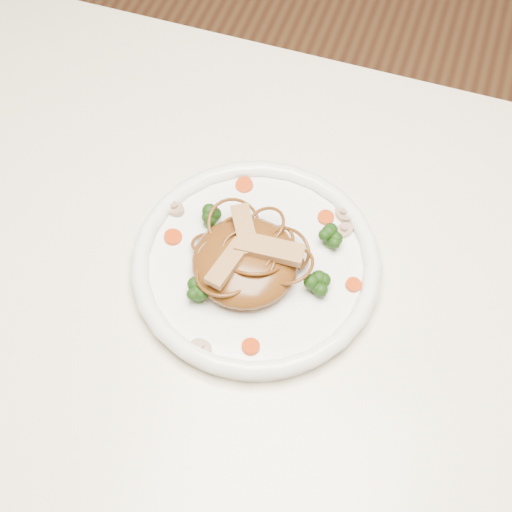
% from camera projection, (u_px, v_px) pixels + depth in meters
% --- Properties ---
extents(ground, '(4.00, 4.00, 0.00)m').
position_uv_depth(ground, '(271.00, 482.00, 1.39)').
color(ground, brown).
rests_on(ground, ground).
extents(table, '(1.20, 0.80, 0.75)m').
position_uv_depth(table, '(282.00, 354.00, 0.84)').
color(table, white).
rests_on(table, ground).
extents(plate, '(0.36, 0.36, 0.02)m').
position_uv_depth(plate, '(256.00, 266.00, 0.78)').
color(plate, white).
rests_on(plate, table).
extents(noodle_mound, '(0.15, 0.15, 0.04)m').
position_uv_depth(noodle_mound, '(245.00, 262.00, 0.75)').
color(noodle_mound, '#5D3611').
rests_on(noodle_mound, plate).
extents(chicken_a, '(0.07, 0.03, 0.01)m').
position_uv_depth(chicken_a, '(269.00, 249.00, 0.73)').
color(chicken_a, tan).
rests_on(chicken_a, noodle_mound).
extents(chicken_b, '(0.05, 0.07, 0.01)m').
position_uv_depth(chicken_b, '(245.00, 230.00, 0.75)').
color(chicken_b, tan).
rests_on(chicken_b, noodle_mound).
extents(chicken_c, '(0.03, 0.06, 0.01)m').
position_uv_depth(chicken_c, '(228.00, 263.00, 0.72)').
color(chicken_c, tan).
rests_on(chicken_c, noodle_mound).
extents(broccoli_0, '(0.03, 0.03, 0.03)m').
position_uv_depth(broccoli_0, '(330.00, 237.00, 0.77)').
color(broccoli_0, '#17350B').
rests_on(broccoli_0, plate).
extents(broccoli_1, '(0.03, 0.03, 0.03)m').
position_uv_depth(broccoli_1, '(209.00, 217.00, 0.78)').
color(broccoli_1, '#17350B').
rests_on(broccoli_1, plate).
extents(broccoli_2, '(0.03, 0.03, 0.03)m').
position_uv_depth(broccoli_2, '(198.00, 292.00, 0.73)').
color(broccoli_2, '#17350B').
rests_on(broccoli_2, plate).
extents(broccoli_3, '(0.03, 0.03, 0.03)m').
position_uv_depth(broccoli_3, '(317.00, 283.00, 0.74)').
color(broccoli_3, '#17350B').
rests_on(broccoli_3, plate).
extents(carrot_0, '(0.02, 0.02, 0.00)m').
position_uv_depth(carrot_0, '(326.00, 217.00, 0.80)').
color(carrot_0, '#B73506').
rests_on(carrot_0, plate).
extents(carrot_1, '(0.02, 0.02, 0.00)m').
position_uv_depth(carrot_1, '(173.00, 237.00, 0.78)').
color(carrot_1, '#B73506').
rests_on(carrot_1, plate).
extents(carrot_2, '(0.02, 0.02, 0.00)m').
position_uv_depth(carrot_2, '(353.00, 285.00, 0.75)').
color(carrot_2, '#B73506').
rests_on(carrot_2, plate).
extents(carrot_3, '(0.03, 0.03, 0.00)m').
position_uv_depth(carrot_3, '(244.00, 185.00, 0.82)').
color(carrot_3, '#B73506').
rests_on(carrot_3, plate).
extents(carrot_4, '(0.02, 0.02, 0.00)m').
position_uv_depth(carrot_4, '(251.00, 346.00, 0.71)').
color(carrot_4, '#B73506').
rests_on(carrot_4, plate).
extents(mushroom_0, '(0.03, 0.03, 0.01)m').
position_uv_depth(mushroom_0, '(201.00, 347.00, 0.71)').
color(mushroom_0, tan).
rests_on(mushroom_0, plate).
extents(mushroom_1, '(0.03, 0.03, 0.01)m').
position_uv_depth(mushroom_1, '(344.00, 231.00, 0.79)').
color(mushroom_1, tan).
rests_on(mushroom_1, plate).
extents(mushroom_2, '(0.04, 0.04, 0.01)m').
position_uv_depth(mushroom_2, '(174.00, 208.00, 0.80)').
color(mushroom_2, tan).
rests_on(mushroom_2, plate).
extents(mushroom_3, '(0.03, 0.03, 0.01)m').
position_uv_depth(mushroom_3, '(343.00, 214.00, 0.80)').
color(mushroom_3, tan).
rests_on(mushroom_3, plate).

